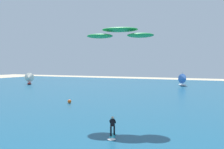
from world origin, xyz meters
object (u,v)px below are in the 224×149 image
(marker_buoy, at_px, (69,101))
(kitesurfer, at_px, (112,130))
(sailboat_leading, at_px, (29,79))
(kite, at_px, (120,33))
(sailboat_far_left, at_px, (184,80))

(marker_buoy, bearing_deg, kitesurfer, -43.96)
(sailboat_leading, bearing_deg, kite, -36.37)
(sailboat_leading, bearing_deg, sailboat_far_left, 17.19)
(kite, bearing_deg, sailboat_far_left, 88.97)
(sailboat_far_left, bearing_deg, marker_buoy, -108.62)
(sailboat_leading, bearing_deg, marker_buoy, -37.17)
(kitesurfer, distance_m, marker_buoy, 17.94)
(kite, bearing_deg, kitesurfer, -75.28)
(kitesurfer, relative_size, sailboat_far_left, 0.52)
(kite, relative_size, sailboat_far_left, 1.82)
(kitesurfer, relative_size, sailboat_leading, 0.51)
(marker_buoy, bearing_deg, kite, -34.16)
(sailboat_leading, height_order, sailboat_far_left, sailboat_leading)
(kitesurfer, distance_m, sailboat_leading, 57.08)
(sailboat_far_left, relative_size, marker_buoy, 6.77)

